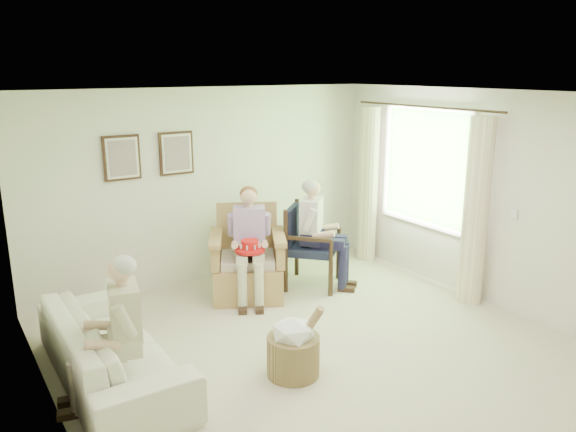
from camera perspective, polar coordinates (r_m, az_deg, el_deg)
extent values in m
plane|color=beige|center=(5.84, 4.39, -14.23)|extent=(5.50, 5.50, 0.00)
cube|color=silver|center=(7.63, -8.05, 3.07)|extent=(5.00, 0.04, 2.60)
cube|color=silver|center=(4.36, -22.57, -6.96)|extent=(0.04, 5.50, 2.60)
cube|color=silver|center=(7.10, 20.86, 1.36)|extent=(0.04, 5.50, 2.60)
cube|color=white|center=(5.12, 4.97, 12.15)|extent=(5.00, 5.50, 0.02)
cube|color=#2D6B23|center=(7.78, 13.79, 4.88)|extent=(0.02, 1.40, 1.50)
cube|color=white|center=(7.68, 14.10, 10.61)|extent=(0.04, 1.52, 0.06)
cube|color=white|center=(7.94, 13.40, -0.67)|extent=(0.04, 1.52, 0.06)
cylinder|color=#382114|center=(7.62, 13.64, 10.76)|extent=(0.03, 2.50, 0.03)
cylinder|color=#FEE7C7|center=(7.13, 18.52, 0.37)|extent=(0.34, 0.34, 2.30)
cylinder|color=#FEE7C7|center=(8.45, 8.15, 3.16)|extent=(0.34, 0.34, 2.30)
cube|color=#382114|center=(7.12, -16.52, 5.69)|extent=(0.45, 0.03, 0.55)
cube|color=silver|center=(7.10, -16.47, 5.67)|extent=(0.39, 0.01, 0.49)
cube|color=tan|center=(7.09, -16.45, 5.66)|extent=(0.33, 0.01, 0.43)
cube|color=#382114|center=(7.35, -11.28, 6.28)|extent=(0.45, 0.03, 0.55)
cube|color=silver|center=(7.33, -11.21, 6.26)|extent=(0.39, 0.01, 0.49)
cube|color=tan|center=(7.32, -11.19, 6.25)|extent=(0.33, 0.01, 0.43)
cube|color=tan|center=(7.24, -4.07, -6.37)|extent=(0.85, 0.83, 0.45)
cube|color=beige|center=(7.12, -3.98, -4.37)|extent=(0.66, 0.64, 0.11)
cube|color=tan|center=(7.35, -5.49, -1.26)|extent=(0.79, 0.24, 0.67)
cube|color=tan|center=(6.93, -6.98, -3.95)|extent=(0.11, 0.77, 0.32)
cube|color=tan|center=(7.29, -1.42, -2.89)|extent=(0.11, 0.77, 0.32)
cylinder|color=black|center=(7.16, 1.84, -6.51)|extent=(0.06, 0.06, 0.47)
cylinder|color=black|center=(7.52, 5.83, -5.52)|extent=(0.06, 0.06, 0.47)
cylinder|color=black|center=(7.62, -0.71, -5.15)|extent=(0.06, 0.06, 0.47)
cylinder|color=black|center=(7.96, 3.16, -4.30)|extent=(0.06, 0.06, 0.47)
cube|color=#171B32|center=(7.46, 2.56, -3.29)|extent=(0.61, 0.59, 0.11)
cube|color=#171B32|center=(7.60, 1.33, -0.68)|extent=(0.57, 0.07, 0.53)
imported|color=white|center=(5.56, -17.50, -12.68)|extent=(2.25, 0.88, 0.66)
cube|color=beige|center=(7.06, -4.00, -3.12)|extent=(0.40, 0.26, 0.16)
cube|color=#AD8CC5|center=(7.00, -4.12, -0.90)|extent=(0.39, 0.24, 0.46)
sphere|color=#DDAD8E|center=(6.90, -4.14, 2.04)|extent=(0.21, 0.21, 0.21)
ellipsoid|color=brown|center=(6.92, -4.24, 2.28)|extent=(0.22, 0.22, 0.18)
cube|color=beige|center=(6.85, -3.83, -4.14)|extent=(0.14, 0.44, 0.13)
cube|color=beige|center=(6.95, -2.39, -3.85)|extent=(0.14, 0.44, 0.13)
cylinder|color=beige|center=(6.79, -2.95, -7.01)|extent=(0.12, 0.12, 0.56)
cylinder|color=beige|center=(6.89, -1.50, -6.67)|extent=(0.12, 0.12, 0.56)
cube|color=#1D1B3C|center=(7.41, 2.58, -2.09)|extent=(0.40, 0.26, 0.16)
cube|color=silver|center=(7.35, 2.51, 0.04)|extent=(0.39, 0.24, 0.46)
sphere|color=#DDAD8E|center=(7.26, 2.59, 2.84)|extent=(0.21, 0.21, 0.21)
ellipsoid|color=#B7B2AD|center=(7.27, 2.48, 3.07)|extent=(0.22, 0.22, 0.18)
cube|color=#1D1B3C|center=(7.20, 2.95, -3.02)|extent=(0.14, 0.44, 0.13)
cube|color=#1D1B3C|center=(7.32, 4.22, -2.76)|extent=(0.14, 0.44, 0.13)
cylinder|color=#1D1B3C|center=(7.15, 3.86, -5.80)|extent=(0.12, 0.12, 0.58)
cylinder|color=#1D1B3C|center=(7.27, 5.13, -5.49)|extent=(0.12, 0.12, 0.58)
cube|color=beige|center=(5.14, -16.56, -12.02)|extent=(0.42, 0.26, 0.16)
cube|color=#B8B28F|center=(5.04, -16.86, -9.08)|extent=(0.41, 0.24, 0.46)
sphere|color=#DDAD8E|center=(4.90, -17.15, -5.15)|extent=(0.21, 0.21, 0.21)
ellipsoid|color=#B7B2AD|center=(4.92, -17.26, -4.79)|extent=(0.22, 0.22, 0.18)
cube|color=beige|center=(4.95, -16.89, -13.78)|extent=(0.14, 0.44, 0.13)
cube|color=beige|center=(5.00, -14.64, -13.32)|extent=(0.14, 0.44, 0.13)
cylinder|color=beige|center=(4.91, -15.96, -17.38)|extent=(0.12, 0.12, 0.46)
cylinder|color=beige|center=(4.96, -13.66, -16.87)|extent=(0.12, 0.12, 0.46)
cylinder|color=red|center=(6.78, -3.89, -3.44)|extent=(0.36, 0.36, 0.04)
cylinder|color=red|center=(6.77, -3.90, -2.96)|extent=(0.21, 0.21, 0.12)
cube|color=white|center=(6.82, -3.08, -2.80)|extent=(0.04, 0.01, 0.05)
cube|color=white|center=(6.87, -3.65, -2.68)|extent=(0.04, 0.04, 0.05)
cube|color=white|center=(6.86, -4.36, -2.72)|extent=(0.01, 0.04, 0.05)
cube|color=white|center=(6.80, -4.81, -2.89)|extent=(0.04, 0.04, 0.05)
cube|color=white|center=(6.72, -4.73, -3.11)|extent=(0.04, 0.01, 0.05)
cube|color=white|center=(6.66, -4.16, -3.24)|extent=(0.04, 0.04, 0.05)
cube|color=white|center=(6.67, -3.43, -3.20)|extent=(0.01, 0.04, 0.05)
cube|color=white|center=(6.74, -2.99, -3.02)|extent=(0.04, 0.04, 0.05)
cylinder|color=#9F7F56|center=(5.47, 0.54, -14.00)|extent=(0.52, 0.52, 0.39)
ellipsoid|color=white|center=(5.36, 0.54, -11.64)|extent=(0.45, 0.45, 0.27)
cylinder|color=#A57F56|center=(5.37, 1.90, -11.57)|extent=(0.20, 0.36, 0.58)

